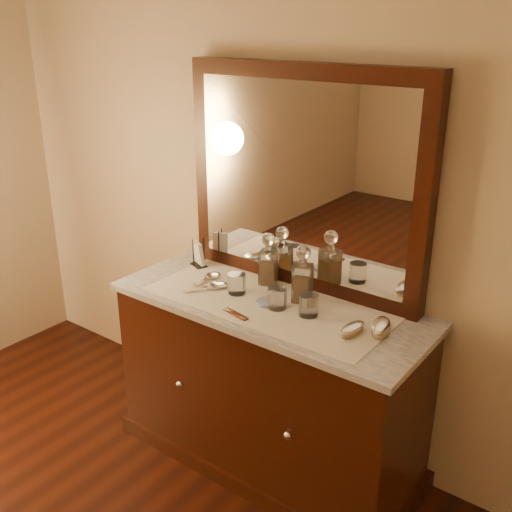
# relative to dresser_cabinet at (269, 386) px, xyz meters

# --- Properties ---
(dresser_cabinet) EXTENTS (1.40, 0.55, 0.82)m
(dresser_cabinet) POSITION_rel_dresser_cabinet_xyz_m (0.00, 0.00, 0.00)
(dresser_cabinet) COLOR black
(dresser_cabinet) RESTS_ON floor
(dresser_plinth) EXTENTS (1.46, 0.59, 0.08)m
(dresser_plinth) POSITION_rel_dresser_cabinet_xyz_m (0.00, 0.00, -0.37)
(dresser_plinth) COLOR black
(dresser_plinth) RESTS_ON floor
(knob_left) EXTENTS (0.04, 0.04, 0.04)m
(knob_left) POSITION_rel_dresser_cabinet_xyz_m (-0.30, -0.28, 0.04)
(knob_left) COLOR silver
(knob_left) RESTS_ON dresser_cabinet
(knob_right) EXTENTS (0.04, 0.04, 0.04)m
(knob_right) POSITION_rel_dresser_cabinet_xyz_m (0.30, -0.28, 0.04)
(knob_right) COLOR silver
(knob_right) RESTS_ON dresser_cabinet
(marble_top) EXTENTS (1.44, 0.59, 0.03)m
(marble_top) POSITION_rel_dresser_cabinet_xyz_m (0.00, 0.00, 0.42)
(marble_top) COLOR white
(marble_top) RESTS_ON dresser_cabinet
(mirror_frame) EXTENTS (1.20, 0.08, 1.00)m
(mirror_frame) POSITION_rel_dresser_cabinet_xyz_m (0.00, 0.25, 0.94)
(mirror_frame) COLOR black
(mirror_frame) RESTS_ON marble_top
(mirror_glass) EXTENTS (1.06, 0.01, 0.86)m
(mirror_glass) POSITION_rel_dresser_cabinet_xyz_m (0.00, 0.21, 0.94)
(mirror_glass) COLOR white
(mirror_glass) RESTS_ON marble_top
(lace_runner) EXTENTS (1.10, 0.45, 0.00)m
(lace_runner) POSITION_rel_dresser_cabinet_xyz_m (0.00, -0.02, 0.44)
(lace_runner) COLOR white
(lace_runner) RESTS_ON marble_top
(pin_dish) EXTENTS (0.10, 0.10, 0.02)m
(pin_dish) POSITION_rel_dresser_cabinet_xyz_m (0.01, -0.03, 0.45)
(pin_dish) COLOR white
(pin_dish) RESTS_ON lace_runner
(comb) EXTENTS (0.14, 0.05, 0.01)m
(comb) POSITION_rel_dresser_cabinet_xyz_m (-0.04, -0.19, 0.45)
(comb) COLOR #663212
(comb) RESTS_ON lace_runner
(napkin_rack) EXTENTS (0.11, 0.09, 0.15)m
(napkin_rack) POSITION_rel_dresser_cabinet_xyz_m (-0.53, 0.12, 0.50)
(napkin_rack) COLOR black
(napkin_rack) RESTS_ON marble_top
(decanter_left) EXTENTS (0.10, 0.10, 0.25)m
(decanter_left) POSITION_rel_dresser_cabinet_xyz_m (-0.12, 0.15, 0.54)
(decanter_left) COLOR #995916
(decanter_left) RESTS_ON lace_runner
(decanter_right) EXTENTS (0.10, 0.10, 0.26)m
(decanter_right) POSITION_rel_dresser_cabinet_xyz_m (0.11, 0.09, 0.55)
(decanter_right) COLOR #995916
(decanter_right) RESTS_ON lace_runner
(brush_near) EXTENTS (0.07, 0.15, 0.04)m
(brush_near) POSITION_rel_dresser_cabinet_xyz_m (0.43, -0.04, 0.46)
(brush_near) COLOR #977D5C
(brush_near) RESTS_ON lace_runner
(brush_far) EXTENTS (0.11, 0.17, 0.04)m
(brush_far) POSITION_rel_dresser_cabinet_xyz_m (0.52, 0.04, 0.47)
(brush_far) COLOR #977D5C
(brush_far) RESTS_ON lace_runner
(hand_mirror_outer) EXTENTS (0.08, 0.19, 0.02)m
(hand_mirror_outer) POSITION_rel_dresser_cabinet_xyz_m (-0.37, 0.03, 0.45)
(hand_mirror_outer) COLOR silver
(hand_mirror_outer) RESTS_ON lace_runner
(hand_mirror_inner) EXTENTS (0.15, 0.21, 0.02)m
(hand_mirror_inner) POSITION_rel_dresser_cabinet_xyz_m (-0.29, -0.04, 0.45)
(hand_mirror_inner) COLOR silver
(hand_mirror_inner) RESTS_ON lace_runner
(tumblers) EXTENTS (0.46, 0.11, 0.09)m
(tumblers) POSITION_rel_dresser_cabinet_xyz_m (0.04, -0.02, 0.49)
(tumblers) COLOR white
(tumblers) RESTS_ON lace_runner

